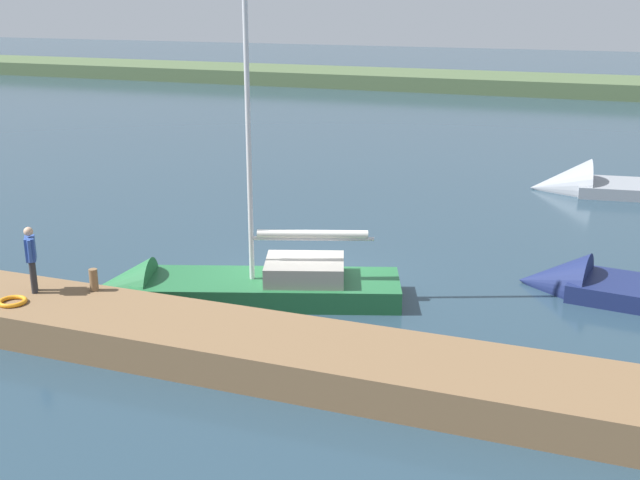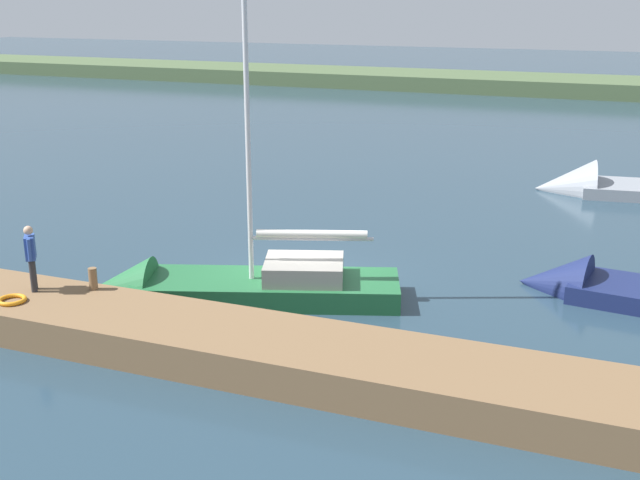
{
  "view_description": "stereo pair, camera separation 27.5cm",
  "coord_description": "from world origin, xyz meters",
  "px_view_note": "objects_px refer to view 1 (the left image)",
  "views": [
    {
      "loc": [
        -7.59,
        19.09,
        7.57
      ],
      "look_at": [
        -0.41,
        -0.03,
        1.22
      ],
      "focal_mm": 44.52,
      "sensor_mm": 36.0,
      "label": 1
    },
    {
      "loc": [
        -7.85,
        18.99,
        7.57
      ],
      "look_at": [
        -0.41,
        -0.03,
        1.22
      ],
      "focal_mm": 44.52,
      "sensor_mm": 36.0,
      "label": 2
    }
  ],
  "objects_px": {
    "life_ring_buoy": "(12,301)",
    "sailboat_near_dock": "(639,191)",
    "sailboat_outer_mooring": "(222,293)",
    "mooring_post_far": "(94,280)",
    "person_on_dock": "(31,255)"
  },
  "relations": [
    {
      "from": "life_ring_buoy",
      "to": "person_on_dock",
      "type": "xyz_separation_m",
      "value": [
        0.03,
        -0.8,
        0.86
      ]
    },
    {
      "from": "mooring_post_far",
      "to": "person_on_dock",
      "type": "distance_m",
      "value": 1.54
    },
    {
      "from": "sailboat_outer_mooring",
      "to": "person_on_dock",
      "type": "bearing_deg",
      "value": 21.39
    },
    {
      "from": "sailboat_outer_mooring",
      "to": "life_ring_buoy",
      "type": "bearing_deg",
      "value": 28.51
    },
    {
      "from": "life_ring_buoy",
      "to": "sailboat_outer_mooring",
      "type": "distance_m",
      "value": 5.11
    },
    {
      "from": "person_on_dock",
      "to": "sailboat_near_dock",
      "type": "bearing_deg",
      "value": -163.31
    },
    {
      "from": "person_on_dock",
      "to": "sailboat_outer_mooring",
      "type": "bearing_deg",
      "value": -176.69
    },
    {
      "from": "life_ring_buoy",
      "to": "sailboat_outer_mooring",
      "type": "relative_size",
      "value": 0.06
    },
    {
      "from": "life_ring_buoy",
      "to": "sailboat_outer_mooring",
      "type": "height_order",
      "value": "sailboat_outer_mooring"
    },
    {
      "from": "life_ring_buoy",
      "to": "sailboat_near_dock",
      "type": "relative_size",
      "value": 0.06
    },
    {
      "from": "life_ring_buoy",
      "to": "sailboat_near_dock",
      "type": "distance_m",
      "value": 23.79
    },
    {
      "from": "mooring_post_far",
      "to": "person_on_dock",
      "type": "relative_size",
      "value": 0.34
    },
    {
      "from": "person_on_dock",
      "to": "mooring_post_far",
      "type": "bearing_deg",
      "value": 166.83
    },
    {
      "from": "life_ring_buoy",
      "to": "sailboat_near_dock",
      "type": "bearing_deg",
      "value": -125.03
    },
    {
      "from": "life_ring_buoy",
      "to": "sailboat_near_dock",
      "type": "height_order",
      "value": "sailboat_near_dock"
    }
  ]
}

